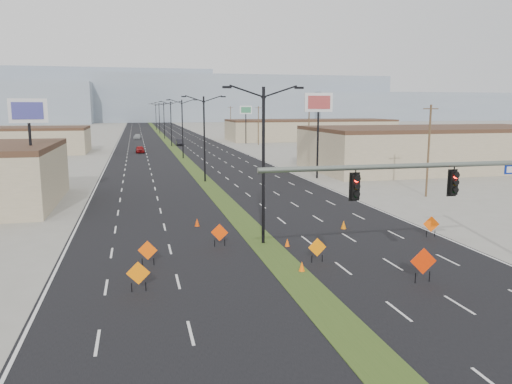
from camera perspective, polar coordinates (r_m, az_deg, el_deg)
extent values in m
plane|color=gray|center=(21.83, 8.88, -14.09)|extent=(600.00, 600.00, 0.00)
cube|color=black|center=(119.00, -9.75, 5.32)|extent=(25.00, 400.00, 0.02)
cube|color=#33491A|center=(119.00, -9.75, 5.32)|extent=(2.00, 400.00, 0.04)
cube|color=tan|center=(106.42, -26.73, 5.15)|extent=(30.00, 14.00, 4.50)
cube|color=tan|center=(76.19, 19.89, 4.58)|extent=(36.00, 18.00, 5.50)
cube|color=tan|center=(136.48, 6.17, 7.00)|extent=(44.00, 16.00, 5.00)
cube|color=#8391A3|center=(322.03, -5.04, 10.58)|extent=(220.00, 50.00, 28.00)
cube|color=#8391A3|center=(361.09, 18.09, 9.25)|extent=(160.00, 50.00, 18.00)
cube|color=#8391A3|center=(339.23, -17.54, 10.46)|extent=(140.00, 50.00, 32.00)
cylinder|color=slate|center=(24.35, 18.85, 2.89)|extent=(16.00, 0.24, 0.24)
cube|color=black|center=(22.79, 11.27, 0.56)|extent=(0.50, 0.28, 1.30)
sphere|color=#FF0C05|center=(22.60, 11.47, 1.38)|extent=(0.22, 0.22, 0.22)
cube|color=black|center=(25.28, 21.62, 0.95)|extent=(0.50, 0.28, 1.30)
sphere|color=#FF0C05|center=(25.11, 21.88, 1.69)|extent=(0.22, 0.22, 0.22)
cylinder|color=black|center=(31.63, 0.85, 2.86)|extent=(0.20, 0.20, 10.00)
cube|color=black|center=(30.94, -3.35, 11.87)|extent=(0.55, 0.24, 0.14)
cube|color=black|center=(32.07, 4.94, 11.78)|extent=(0.55, 0.24, 0.14)
cylinder|color=black|center=(59.06, -5.92, 5.98)|extent=(0.20, 0.20, 10.00)
cube|color=black|center=(58.69, -8.28, 10.75)|extent=(0.55, 0.24, 0.14)
cube|color=black|center=(59.30, -3.77, 10.81)|extent=(0.55, 0.24, 0.14)
cylinder|color=black|center=(86.86, -8.40, 7.10)|extent=(0.20, 0.20, 10.00)
cube|color=black|center=(86.61, -10.02, 10.33)|extent=(0.55, 0.24, 0.14)
cube|color=black|center=(87.02, -6.95, 10.40)|extent=(0.55, 0.24, 0.14)
cylinder|color=black|center=(114.75, -9.68, 7.67)|extent=(0.20, 0.20, 10.00)
cube|color=black|center=(114.56, -10.92, 10.11)|extent=(0.55, 0.24, 0.14)
cube|color=black|center=(114.87, -8.59, 10.17)|extent=(0.55, 0.24, 0.14)
cylinder|color=black|center=(142.69, -10.46, 8.01)|extent=(0.20, 0.20, 10.00)
cube|color=black|center=(142.53, -11.46, 9.97)|extent=(0.55, 0.24, 0.14)
cube|color=black|center=(142.79, -9.59, 10.03)|extent=(0.55, 0.24, 0.14)
cylinder|color=black|center=(170.64, -10.99, 8.24)|extent=(0.20, 0.20, 10.00)
cube|color=black|center=(170.52, -11.82, 9.88)|extent=(0.55, 0.24, 0.14)
cube|color=black|center=(170.73, -10.26, 9.93)|extent=(0.55, 0.24, 0.14)
cylinder|color=black|center=(198.61, -11.37, 8.41)|extent=(0.20, 0.20, 10.00)
cube|color=black|center=(198.50, -12.09, 9.81)|extent=(0.55, 0.24, 0.14)
cube|color=black|center=(198.68, -10.74, 9.86)|extent=(0.55, 0.24, 0.14)
cylinder|color=#4C3823|center=(51.73, 19.11, 4.43)|extent=(0.20, 0.20, 9.00)
cube|color=#4C3823|center=(51.55, 19.37, 8.97)|extent=(1.60, 0.10, 0.10)
cylinder|color=#4C3823|center=(83.31, 6.05, 6.70)|extent=(0.20, 0.20, 9.00)
cube|color=#4C3823|center=(83.20, 6.10, 9.52)|extent=(1.60, 0.10, 0.10)
cylinder|color=#4C3823|center=(116.85, 0.28, 7.59)|extent=(0.20, 0.20, 9.00)
cube|color=#4C3823|center=(116.78, 0.28, 9.60)|extent=(1.60, 0.10, 0.10)
cylinder|color=#4C3823|center=(151.06, -2.92, 8.05)|extent=(0.20, 0.20, 9.00)
cube|color=#4C3823|center=(151.00, -2.93, 9.61)|extent=(1.60, 0.10, 0.10)
imported|color=maroon|center=(99.31, -13.12, 4.76)|extent=(1.75, 4.05, 1.36)
imported|color=black|center=(117.43, -8.72, 5.64)|extent=(1.55, 4.33, 1.42)
imported|color=#A2A7AB|center=(143.10, -13.40, 6.18)|extent=(2.36, 4.74, 1.32)
cube|color=#FE5605|center=(28.53, -12.29, -6.52)|extent=(1.06, 0.30, 1.09)
cylinder|color=black|center=(28.72, -12.87, -7.85)|extent=(0.05, 0.05, 0.45)
cylinder|color=black|center=(28.73, -11.60, -7.80)|extent=(0.05, 0.05, 0.45)
cube|color=orange|center=(24.74, -13.31, -9.01)|extent=(1.13, 0.16, 1.13)
cylinder|color=black|center=(24.97, -14.02, -10.57)|extent=(0.05, 0.05, 0.47)
cylinder|color=black|center=(24.97, -12.48, -10.51)|extent=(0.05, 0.05, 0.47)
cube|color=#F43F05|center=(31.73, -4.19, -4.63)|extent=(1.04, 0.48, 1.11)
cylinder|color=black|center=(31.86, -4.76, -5.87)|extent=(0.05, 0.05, 0.46)
cylinder|color=black|center=(31.96, -3.60, -5.81)|extent=(0.05, 0.05, 0.46)
cube|color=orange|center=(28.71, 7.02, -6.29)|extent=(1.08, 0.05, 1.08)
cylinder|color=black|center=(28.80, 6.40, -7.62)|extent=(0.05, 0.05, 0.45)
cylinder|color=black|center=(29.01, 7.58, -7.51)|extent=(0.05, 0.05, 0.45)
cube|color=red|center=(26.59, 18.59, -7.50)|extent=(1.36, 0.22, 1.37)
cylinder|color=black|center=(26.64, 17.75, -9.34)|extent=(0.05, 0.05, 0.57)
cylinder|color=black|center=(27.05, 19.21, -9.13)|extent=(0.05, 0.05, 0.57)
cube|color=#FF5605|center=(35.94, 19.39, -3.48)|extent=(1.07, 0.36, 1.10)
cylinder|color=black|center=(35.93, 18.90, -4.58)|extent=(0.05, 0.05, 0.46)
cylinder|color=black|center=(36.27, 19.76, -4.50)|extent=(0.05, 0.05, 0.46)
cone|color=#F95605|center=(31.89, 3.59, -5.78)|extent=(0.35, 0.35, 0.53)
cone|color=#FF6105|center=(27.21, 5.26, -8.49)|extent=(0.42, 0.42, 0.58)
cone|color=orange|center=(36.87, 9.98, -3.70)|extent=(0.50, 0.50, 0.63)
cone|color=#D63C04|center=(37.33, -6.75, -3.46)|extent=(0.41, 0.41, 0.62)
cylinder|color=black|center=(47.42, -24.23, 2.97)|extent=(0.24, 0.24, 7.84)
cube|color=white|center=(47.18, -24.61, 8.45)|extent=(3.10, 0.99, 2.06)
cube|color=#3E3F95|center=(46.98, -24.66, 8.44)|extent=(2.43, 0.57, 1.44)
cylinder|color=black|center=(62.24, 7.06, 5.52)|extent=(0.24, 0.24, 8.65)
cube|color=white|center=(62.08, 7.16, 10.14)|extent=(3.43, 0.90, 2.28)
cube|color=#A83938|center=(61.89, 7.23, 10.14)|extent=(2.70, 0.49, 1.59)
cylinder|color=black|center=(121.82, -1.17, 7.32)|extent=(0.24, 0.24, 7.50)
cube|color=white|center=(121.72, -1.17, 9.36)|extent=(2.96, 1.02, 1.97)
cube|color=#338156|center=(121.52, -1.15, 9.36)|extent=(2.32, 0.59, 1.38)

